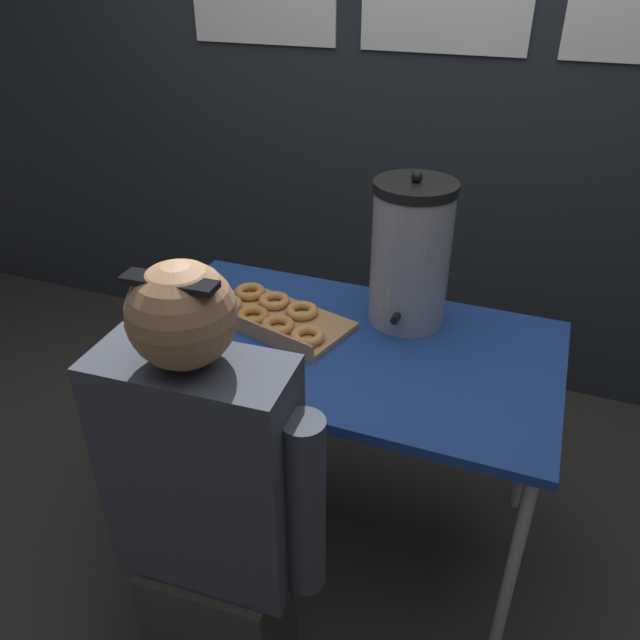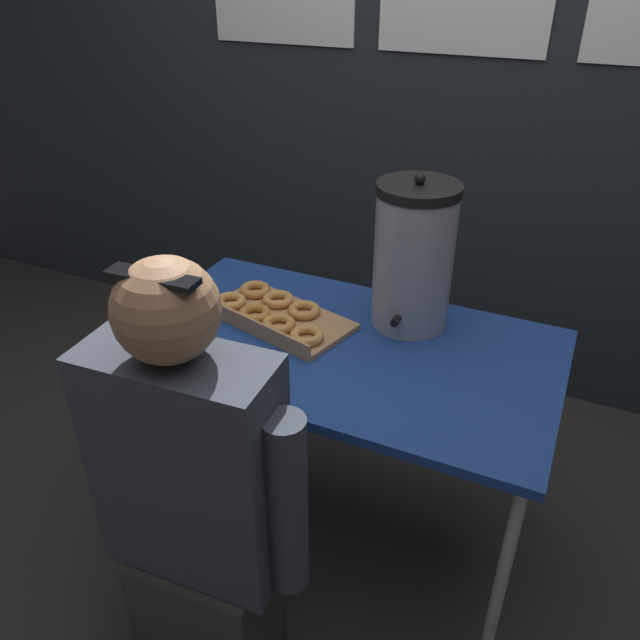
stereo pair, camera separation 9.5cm
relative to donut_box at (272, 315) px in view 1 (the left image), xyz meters
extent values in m
plane|color=#2D2B28|center=(0.23, -0.04, -0.77)|extent=(12.00, 12.00, 0.00)
cube|color=#23282D|center=(0.23, 1.09, 0.63)|extent=(6.00, 0.10, 2.80)
cube|color=navy|center=(0.23, -0.04, -0.03)|extent=(1.22, 0.70, 0.03)
cylinder|color=#ADADB2|center=(-0.33, -0.34, -0.41)|extent=(0.03, 0.03, 0.72)
cylinder|color=#ADADB2|center=(0.80, -0.34, -0.41)|extent=(0.03, 0.03, 0.72)
cylinder|color=#ADADB2|center=(-0.33, 0.27, -0.41)|extent=(0.03, 0.03, 0.72)
cylinder|color=#ADADB2|center=(0.80, 0.27, -0.41)|extent=(0.03, 0.03, 0.72)
cube|color=tan|center=(0.01, 0.00, -0.01)|extent=(0.48, 0.34, 0.02)
cube|color=tan|center=(-0.02, -0.10, 0.01)|extent=(0.43, 0.12, 0.04)
torus|color=#D39149|center=(-0.15, 0.00, 0.01)|extent=(0.12, 0.12, 0.03)
torus|color=#BF7D36|center=(-0.05, -0.04, 0.01)|extent=(0.13, 0.13, 0.03)
torus|color=#CB8841|center=(0.05, -0.06, 0.01)|extent=(0.13, 0.13, 0.03)
torus|color=#D4914A|center=(0.15, -0.08, 0.01)|extent=(0.13, 0.13, 0.03)
torus|color=#C8853E|center=(-0.12, 0.09, 0.01)|extent=(0.14, 0.14, 0.03)
torus|color=#D18F48|center=(-0.03, 0.07, 0.01)|extent=(0.12, 0.12, 0.03)
torus|color=#D29048|center=(0.08, 0.04, 0.01)|extent=(0.13, 0.13, 0.03)
cylinder|color=#939399|center=(0.37, 0.16, 0.18)|extent=(0.23, 0.23, 0.40)
cylinder|color=black|center=(0.37, 0.16, 0.39)|extent=(0.23, 0.23, 0.03)
sphere|color=black|center=(0.37, 0.16, 0.42)|extent=(0.03, 0.03, 0.03)
cylinder|color=black|center=(0.37, 0.04, 0.05)|extent=(0.02, 0.06, 0.02)
cube|color=black|center=(-0.27, -0.25, -0.01)|extent=(0.09, 0.14, 0.01)
cube|color=#2D333D|center=(-0.27, -0.25, -0.01)|extent=(0.07, 0.12, 0.00)
cube|color=#33332D|center=(0.12, -0.62, -0.55)|extent=(0.34, 0.25, 0.44)
cube|color=#333842|center=(0.12, -0.62, -0.03)|extent=(0.42, 0.21, 0.59)
sphere|color=#8E6647|center=(0.12, -0.62, 0.37)|extent=(0.21, 0.21, 0.21)
cube|color=black|center=(0.12, -0.65, 0.45)|extent=(0.18, 0.06, 0.01)
cylinder|color=#333842|center=(0.35, -0.61, -0.06)|extent=(0.09, 0.09, 0.47)
cylinder|color=#333842|center=(-0.12, -0.63, -0.06)|extent=(0.09, 0.09, 0.47)
camera|label=1|loc=(0.71, -1.45, 0.95)|focal=35.00mm
camera|label=2|loc=(0.80, -1.42, 0.95)|focal=35.00mm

